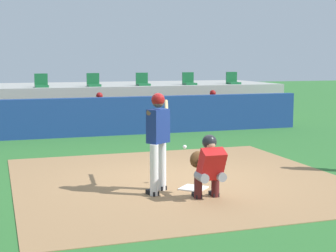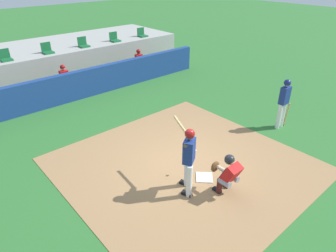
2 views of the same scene
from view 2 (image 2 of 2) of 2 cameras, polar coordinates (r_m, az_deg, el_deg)
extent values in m
plane|color=#2D6B2D|center=(8.75, 3.04, -7.42)|extent=(80.00, 80.00, 0.00)
cube|color=#9E754C|center=(8.75, 3.04, -7.39)|extent=(6.40, 6.40, 0.01)
cube|color=white|center=(8.31, 6.92, -9.68)|extent=(0.62, 0.62, 0.02)
cylinder|color=silver|center=(7.43, 4.06, -10.51)|extent=(0.15, 0.15, 0.92)
cylinder|color=silver|center=(7.76, 3.64, -8.59)|extent=(0.15, 0.15, 0.92)
cube|color=navy|center=(7.15, 4.04, -4.73)|extent=(0.45, 0.41, 0.60)
sphere|color=brown|center=(6.93, 4.16, -1.75)|extent=(0.21, 0.21, 0.21)
sphere|color=maroon|center=(6.91, 4.17, -1.50)|extent=(0.24, 0.24, 0.24)
cylinder|color=brown|center=(7.12, 3.68, -2.88)|extent=(0.51, 0.42, 0.18)
cylinder|color=brown|center=(7.27, 4.42, -2.18)|extent=(0.16, 0.27, 0.17)
cylinder|color=tan|center=(7.65, 2.58, -0.04)|extent=(0.31, 0.83, 0.24)
cube|color=black|center=(7.72, 3.55, -12.77)|extent=(0.19, 0.28, 0.09)
cube|color=black|center=(8.03, 3.17, -10.82)|extent=(0.19, 0.28, 0.09)
cylinder|color=gray|center=(7.58, 10.73, -10.52)|extent=(0.16, 0.32, 0.16)
cylinder|color=#4C1919|center=(7.78, 9.73, -11.22)|extent=(0.14, 0.14, 0.42)
cube|color=black|center=(7.92, 9.29, -11.97)|extent=(0.11, 0.24, 0.08)
cylinder|color=gray|center=(7.79, 12.25, -9.49)|extent=(0.16, 0.32, 0.16)
cylinder|color=#4C1919|center=(7.98, 11.24, -10.20)|extent=(0.14, 0.14, 0.42)
cube|color=black|center=(8.12, 10.79, -10.95)|extent=(0.11, 0.24, 0.08)
cube|color=red|center=(7.53, 11.96, -8.85)|extent=(0.40, 0.44, 0.57)
cube|color=#2D2D33|center=(7.58, 11.25, -8.45)|extent=(0.38, 0.25, 0.45)
sphere|color=beige|center=(7.37, 11.74, -6.46)|extent=(0.21, 0.21, 0.21)
sphere|color=#232328|center=(7.36, 11.63, -6.27)|extent=(0.25, 0.25, 0.25)
cylinder|color=beige|center=(7.61, 10.44, -8.24)|extent=(0.10, 0.45, 0.10)
ellipsoid|color=brown|center=(7.69, 8.95, -7.63)|extent=(0.28, 0.12, 0.30)
sphere|color=white|center=(8.05, 5.18, -4.66)|extent=(0.07, 0.07, 0.07)
cylinder|color=silver|center=(11.09, 20.37, 1.69)|extent=(0.14, 0.14, 0.92)
cylinder|color=silver|center=(11.28, 20.99, 2.05)|extent=(0.14, 0.14, 0.92)
cube|color=navy|center=(10.89, 21.36, 5.44)|extent=(0.36, 0.22, 0.60)
sphere|color=tan|center=(10.74, 21.75, 7.50)|extent=(0.20, 0.20, 0.20)
sphere|color=navy|center=(10.73, 21.78, 7.65)|extent=(0.23, 0.23, 0.23)
cylinder|color=tan|center=(11.42, 21.62, 2.06)|extent=(0.18, 0.06, 0.85)
cube|color=navy|center=(13.36, -16.74, 7.46)|extent=(13.00, 0.30, 1.20)
cube|color=olive|center=(14.35, -18.30, 7.06)|extent=(11.80, 0.44, 0.45)
cylinder|color=#939399|center=(13.95, -19.10, 7.49)|extent=(0.15, 0.40, 0.15)
cylinder|color=#939399|center=(13.86, -18.59, 6.26)|extent=(0.13, 0.13, 0.45)
cube|color=maroon|center=(13.89, -18.39, 5.50)|extent=(0.11, 0.24, 0.08)
cylinder|color=#939399|center=(14.04, -18.13, 7.77)|extent=(0.15, 0.40, 0.15)
cylinder|color=#939399|center=(13.95, -17.62, 6.56)|extent=(0.13, 0.13, 0.45)
cube|color=maroon|center=(13.98, -17.43, 5.80)|extent=(0.11, 0.24, 0.08)
cube|color=red|center=(14.10, -19.16, 8.87)|extent=(0.36, 0.22, 0.54)
sphere|color=beige|center=(13.98, -19.41, 10.37)|extent=(0.20, 0.20, 0.20)
sphere|color=maroon|center=(13.97, -19.44, 10.53)|extent=(0.22, 0.22, 0.22)
cylinder|color=beige|center=(13.94, -19.60, 8.11)|extent=(0.09, 0.41, 0.22)
cylinder|color=beige|center=(14.08, -18.11, 8.54)|extent=(0.09, 0.41, 0.22)
cylinder|color=#939399|center=(15.79, -5.45, 11.29)|extent=(0.15, 0.40, 0.15)
cylinder|color=#939399|center=(15.71, -4.96, 10.22)|extent=(0.13, 0.13, 0.45)
cube|color=maroon|center=(15.73, -4.83, 9.53)|extent=(0.11, 0.24, 0.08)
cylinder|color=#939399|center=(15.93, -4.68, 11.49)|extent=(0.15, 0.40, 0.15)
cylinder|color=#939399|center=(15.86, -4.20, 10.42)|extent=(0.13, 0.13, 0.45)
cube|color=maroon|center=(15.88, -4.06, 9.74)|extent=(0.11, 0.24, 0.08)
cube|color=red|center=(15.95, -5.59, 12.48)|extent=(0.36, 0.22, 0.54)
sphere|color=brown|center=(15.85, -5.65, 13.84)|extent=(0.20, 0.20, 0.20)
sphere|color=maroon|center=(15.84, -5.66, 13.98)|extent=(0.22, 0.22, 0.22)
cylinder|color=brown|center=(15.76, -5.86, 11.86)|extent=(0.09, 0.41, 0.22)
cylinder|color=brown|center=(15.99, -4.67, 12.15)|extent=(0.09, 0.41, 0.22)
cube|color=#9E9E99|center=(17.27, -23.35, 11.37)|extent=(15.00, 4.40, 1.40)
cube|color=#196033|center=(15.13, -28.38, 11.04)|extent=(0.46, 0.46, 0.08)
cube|color=#196033|center=(15.26, -28.79, 12.02)|extent=(0.46, 0.06, 0.40)
cube|color=#196033|center=(15.62, -21.82, 12.87)|extent=(0.46, 0.46, 0.08)
cube|color=#196033|center=(15.75, -22.25, 13.82)|extent=(0.46, 0.06, 0.40)
cube|color=#196033|center=(16.31, -15.65, 14.42)|extent=(0.46, 0.46, 0.08)
cube|color=#196033|center=(16.43, -16.09, 15.33)|extent=(0.46, 0.06, 0.40)
cube|color=#196033|center=(17.17, -9.97, 15.70)|extent=(0.46, 0.46, 0.08)
cube|color=#196033|center=(17.29, -10.40, 16.56)|extent=(0.46, 0.06, 0.40)
cube|color=#196033|center=(18.19, -4.82, 16.71)|extent=(0.46, 0.46, 0.08)
cube|color=#196033|center=(18.30, -5.24, 17.53)|extent=(0.46, 0.06, 0.40)
camera|label=1|loc=(5.59, 100.96, -39.49)|focal=56.01mm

